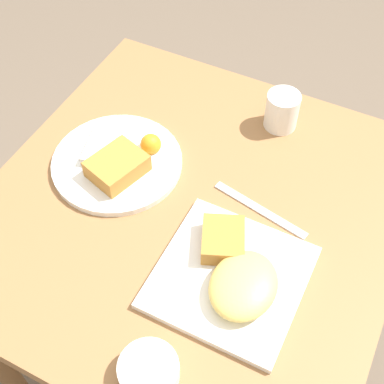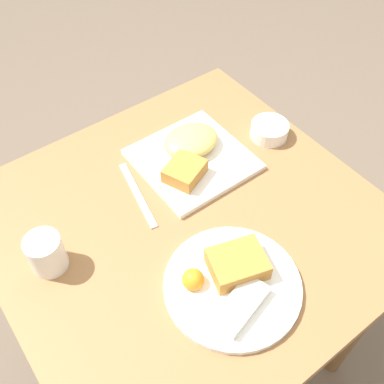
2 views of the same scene
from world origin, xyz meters
name	(u,v)px [view 1 (image 1 of 2)]	position (x,y,z in m)	size (l,w,h in m)	color
ground_plane	(192,351)	(0.00, 0.00, 0.00)	(8.00, 8.00, 0.00)	brown
dining_table	(192,236)	(0.00, 0.00, 0.64)	(0.82, 0.80, 0.74)	olive
plate_square_near	(234,275)	(-0.11, -0.14, 0.76)	(0.25, 0.25, 0.06)	white
plate_oval_far	(118,161)	(0.03, 0.18, 0.76)	(0.27, 0.27, 0.05)	white
sauce_ramekin	(149,371)	(-0.33, -0.09, 0.76)	(0.10, 0.10, 0.04)	white
butter_knife	(260,210)	(0.05, -0.12, 0.74)	(0.06, 0.21, 0.00)	silver
coffee_mug	(282,111)	(0.29, -0.07, 0.78)	(0.07, 0.07, 0.08)	white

